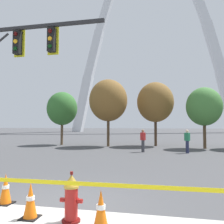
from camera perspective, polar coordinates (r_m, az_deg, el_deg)
The scene contains 13 objects.
ground_plane at distance 6.11m, azimuth -11.98°, elevation -21.43°, with size 240.00×240.00×0.00m, color #474749.
fire_hydrant at distance 5.01m, azimuth -9.86°, elevation -19.98°, with size 0.46×0.48×0.99m.
caution_tape_barrier at distance 4.68m, azimuth -5.62°, elevation -19.38°, with size 5.32×0.11×0.88m.
traffic_cone_by_hydrant at distance 4.66m, azimuth -2.73°, elevation -22.77°, with size 0.36×0.36×0.73m.
traffic_cone_mid_sidewalk at distance 5.41m, azimuth -19.29°, elevation -19.79°, with size 0.36×0.36×0.73m.
traffic_cone_curb_edge at distance 6.51m, azimuth -24.55°, elevation -16.76°, with size 0.36×0.36×0.73m.
monument_arch at distance 65.76m, azimuth 9.43°, elevation 15.97°, with size 43.32×2.47×54.37m.
tree_far_left at distance 23.00m, azimuth -12.07°, elevation 0.81°, with size 2.91×2.91×5.09m.
tree_left_mid at distance 21.00m, azimuth -0.92°, elevation 2.84°, with size 3.43×3.43×6.00m.
tree_center_left at distance 21.75m, azimuth 10.52°, elevation 2.36°, with size 3.33×3.33×5.83m.
tree_center_right at distance 20.38m, azimuth 21.55°, elevation 1.23°, with size 2.84×2.84×4.97m.
pedestrian_walking_left at distance 16.72m, azimuth 7.56°, elevation -6.90°, with size 0.39×0.38×1.59m.
pedestrian_standing_center at distance 16.74m, azimuth 17.89°, elevation -6.77°, with size 0.39×0.37×1.59m.
Camera 1 is at (2.31, -5.32, 1.92)m, focal length 37.45 mm.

